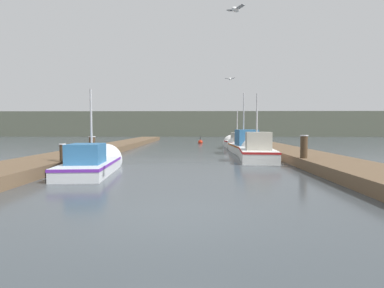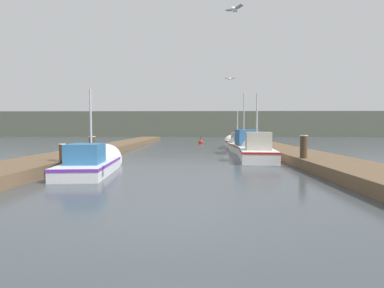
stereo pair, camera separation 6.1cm
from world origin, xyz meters
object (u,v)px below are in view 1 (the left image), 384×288
object	(u,v)px
fishing_boat_1	(256,151)
seagull_lead	(230,79)
fishing_boat_0	(94,163)
mooring_piling_1	(304,151)
fishing_boat_3	(236,143)
fishing_boat_2	(243,145)
channel_buoy	(200,142)
seagull_1	(235,9)
mooring_piling_2	(63,158)
mooring_piling_0	(92,149)

from	to	relation	value
fishing_boat_1	seagull_lead	size ratio (longest dim) A/B	9.21
fishing_boat_0	mooring_piling_1	world-z (taller)	fishing_boat_0
fishing_boat_3	seagull_lead	bearing A→B (deg)	-103.47
fishing_boat_0	fishing_boat_3	xyz separation A→B (m)	(7.38, 13.66, 0.08)
mooring_piling_1	fishing_boat_3	bearing A→B (deg)	96.07
fishing_boat_0	fishing_boat_2	bearing A→B (deg)	46.72
channel_buoy	fishing_boat_2	bearing A→B (deg)	-75.80
channel_buoy	seagull_lead	world-z (taller)	seagull_lead
fishing_boat_0	seagull_lead	size ratio (longest dim) A/B	8.72
fishing_boat_0	fishing_boat_3	size ratio (longest dim) A/B	0.92
fishing_boat_3	mooring_piling_1	distance (m)	12.44
fishing_boat_2	channel_buoy	bearing A→B (deg)	102.56
fishing_boat_1	channel_buoy	distance (m)	16.09
mooring_piling_1	fishing_boat_0	bearing A→B (deg)	-171.51
seagull_lead	seagull_1	size ratio (longest dim) A/B	1.16
fishing_boat_0	seagull_1	world-z (taller)	seagull_1
fishing_boat_1	mooring_piling_1	distance (m)	3.72
fishing_boat_0	mooring_piling_2	size ratio (longest dim) A/B	4.36
mooring_piling_0	mooring_piling_2	bearing A→B (deg)	-86.93
fishing_boat_2	mooring_piling_1	size ratio (longest dim) A/B	4.36
channel_buoy	seagull_lead	size ratio (longest dim) A/B	1.78
fishing_boat_3	mooring_piling_2	size ratio (longest dim) A/B	4.72
mooring_piling_0	mooring_piling_2	xyz separation A→B (m)	(0.21, -3.86, -0.08)
fishing_boat_0	fishing_boat_2	world-z (taller)	fishing_boat_2
fishing_boat_3	mooring_piling_1	xyz separation A→B (m)	(1.32, -12.37, 0.29)
mooring_piling_2	fishing_boat_2	bearing A→B (deg)	47.93
mooring_piling_2	channel_buoy	world-z (taller)	mooring_piling_2
fishing_boat_1	seagull_lead	xyz separation A→B (m)	(-1.43, 0.10, 3.95)
fishing_boat_0	seagull_lead	world-z (taller)	seagull_lead
mooring_piling_2	seagull_1	world-z (taller)	seagull_1
fishing_boat_0	channel_buoy	distance (m)	21.02
fishing_boat_3	mooring_piling_2	world-z (taller)	fishing_boat_3
mooring_piling_0	fishing_boat_2	bearing A→B (deg)	32.41
mooring_piling_1	mooring_piling_2	distance (m)	9.97
mooring_piling_0	fishing_boat_1	bearing A→B (deg)	6.57
fishing_boat_0	mooring_piling_0	distance (m)	3.99
mooring_piling_0	channel_buoy	bearing A→B (deg)	71.05
fishing_boat_0	fishing_boat_2	distance (m)	11.74
channel_buoy	seagull_1	bearing A→B (deg)	-88.32
seagull_lead	mooring_piling_0	bearing A→B (deg)	26.54
mooring_piling_1	seagull_1	distance (m)	7.32
mooring_piling_1	seagull_1	size ratio (longest dim) A/B	2.95
fishing_boat_1	fishing_boat_2	world-z (taller)	fishing_boat_2
mooring_piling_1	seagull_lead	world-z (taller)	seagull_lead
mooring_piling_2	channel_buoy	distance (m)	21.42
fishing_boat_2	fishing_boat_3	distance (m)	4.44
mooring_piling_0	seagull_lead	world-z (taller)	seagull_lead
mooring_piling_1	mooring_piling_2	bearing A→B (deg)	-171.81
fishing_boat_1	seagull_1	world-z (taller)	seagull_1
mooring_piling_2	seagull_lead	bearing A→B (deg)	35.15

